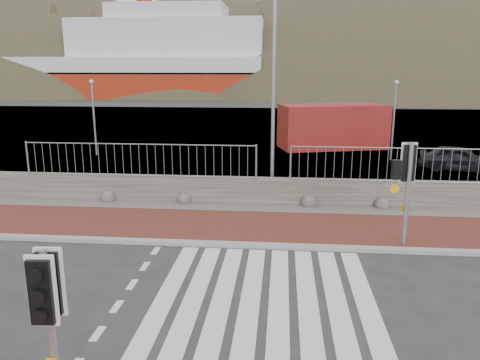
# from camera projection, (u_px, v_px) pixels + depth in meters

# --- Properties ---
(ground) EXTENTS (220.00, 220.00, 0.00)m
(ground) POSITION_uv_depth(u_px,v_px,m) (264.00, 301.00, 9.76)
(ground) COLOR #28282B
(ground) RESTS_ON ground
(sidewalk_far) EXTENTS (40.00, 3.00, 0.08)m
(sidewalk_far) POSITION_uv_depth(u_px,v_px,m) (271.00, 228.00, 14.11)
(sidewalk_far) COLOR brown
(sidewalk_far) RESTS_ON ground
(kerb_far) EXTENTS (40.00, 0.25, 0.12)m
(kerb_far) POSITION_uv_depth(u_px,v_px,m) (269.00, 246.00, 12.65)
(kerb_far) COLOR gray
(kerb_far) RESTS_ON ground
(zebra_crossing) EXTENTS (4.62, 5.60, 0.01)m
(zebra_crossing) POSITION_uv_depth(u_px,v_px,m) (264.00, 301.00, 9.76)
(zebra_crossing) COLOR silver
(zebra_crossing) RESTS_ON ground
(gravel_strip) EXTENTS (40.00, 1.50, 0.06)m
(gravel_strip) POSITION_uv_depth(u_px,v_px,m) (272.00, 209.00, 16.05)
(gravel_strip) COLOR #59544C
(gravel_strip) RESTS_ON ground
(stone_wall) EXTENTS (40.00, 0.60, 0.90)m
(stone_wall) POSITION_uv_depth(u_px,v_px,m) (273.00, 191.00, 16.72)
(stone_wall) COLOR #4D493F
(stone_wall) RESTS_ON ground
(railing) EXTENTS (18.07, 0.07, 1.22)m
(railing) POSITION_uv_depth(u_px,v_px,m) (273.00, 154.00, 16.26)
(railing) COLOR gray
(railing) RESTS_ON stone_wall
(quay) EXTENTS (120.00, 40.00, 0.50)m
(quay) POSITION_uv_depth(u_px,v_px,m) (279.00, 129.00, 36.77)
(quay) COLOR #4C4C4F
(quay) RESTS_ON ground
(water) EXTENTS (220.00, 50.00, 0.05)m
(water) POSITION_uv_depth(u_px,v_px,m) (281.00, 100.00, 70.65)
(water) COLOR #3F4C54
(water) RESTS_ON ground
(ferry) EXTENTS (50.00, 16.00, 20.00)m
(ferry) POSITION_uv_depth(u_px,v_px,m) (131.00, 63.00, 76.42)
(ferry) COLOR maroon
(ferry) RESTS_ON ground
(hills_backdrop) EXTENTS (254.00, 90.00, 100.00)m
(hills_backdrop) POSITION_uv_depth(u_px,v_px,m) (312.00, 201.00, 99.66)
(hills_backdrop) COLOR #2F351F
(hills_backdrop) RESTS_ON ground
(traffic_signal_near) EXTENTS (0.38, 0.25, 2.54)m
(traffic_signal_near) POSITION_uv_depth(u_px,v_px,m) (48.00, 300.00, 6.01)
(traffic_signal_near) COLOR gray
(traffic_signal_near) RESTS_ON ground
(traffic_signal_far) EXTENTS (0.70, 0.29, 2.88)m
(traffic_signal_far) POSITION_uv_depth(u_px,v_px,m) (408.00, 172.00, 12.25)
(traffic_signal_far) COLOR gray
(traffic_signal_far) RESTS_ON ground
(streetlight) EXTENTS (1.59, 0.22, 7.50)m
(streetlight) POSITION_uv_depth(u_px,v_px,m) (277.00, 83.00, 16.61)
(streetlight) COLOR gray
(streetlight) RESTS_ON ground
(shipping_container) EXTENTS (6.69, 4.12, 2.60)m
(shipping_container) POSITION_uv_depth(u_px,v_px,m) (333.00, 126.00, 28.10)
(shipping_container) COLOR maroon
(shipping_container) RESTS_ON ground
(car_a) EXTENTS (3.78, 2.44, 1.20)m
(car_a) POSITION_uv_depth(u_px,v_px,m) (459.00, 158.00, 21.91)
(car_a) COLOR black
(car_a) RESTS_ON ground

